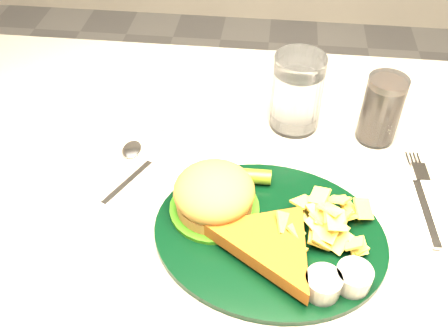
# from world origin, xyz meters

# --- Properties ---
(table) EXTENTS (1.20, 0.80, 0.75)m
(table) POSITION_xyz_m (0.00, 0.00, 0.38)
(table) COLOR #A8A298
(table) RESTS_ON ground
(dinner_plate) EXTENTS (0.37, 0.32, 0.07)m
(dinner_plate) POSITION_xyz_m (0.04, -0.11, 0.79)
(dinner_plate) COLOR black
(dinner_plate) RESTS_ON table
(water_glass) EXTENTS (0.09, 0.09, 0.14)m
(water_glass) POSITION_xyz_m (0.08, 0.15, 0.82)
(water_glass) COLOR silver
(water_glass) RESTS_ON table
(cola_glass) EXTENTS (0.08, 0.08, 0.12)m
(cola_glass) POSITION_xyz_m (0.21, 0.13, 0.81)
(cola_glass) COLOR black
(cola_glass) RESTS_ON table
(fork_napkin) EXTENTS (0.14, 0.18, 0.01)m
(fork_napkin) POSITION_xyz_m (0.27, -0.03, 0.76)
(fork_napkin) COLOR silver
(fork_napkin) RESTS_ON table
(spoon) EXTENTS (0.10, 0.15, 0.01)m
(spoon) POSITION_xyz_m (-0.18, -0.02, 0.76)
(spoon) COLOR white
(spoon) RESTS_ON table
(wrapped_straw) EXTENTS (0.21, 0.10, 0.01)m
(wrapped_straw) POSITION_xyz_m (-0.12, 0.12, 0.75)
(wrapped_straw) COLOR white
(wrapped_straw) RESTS_ON table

